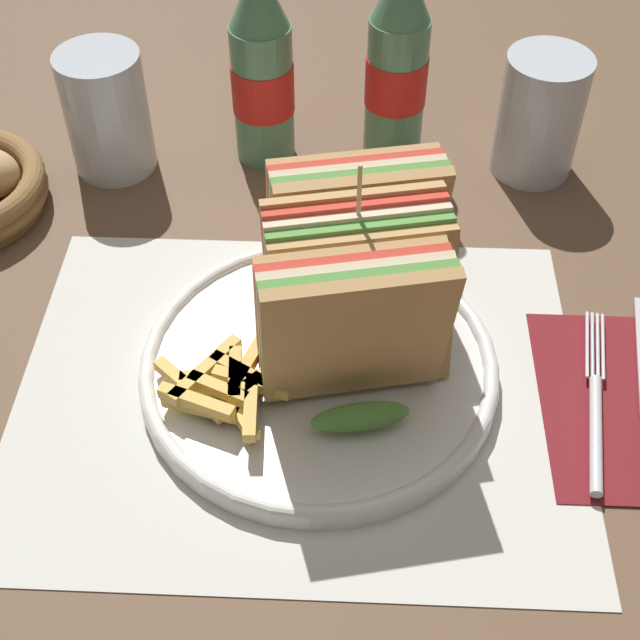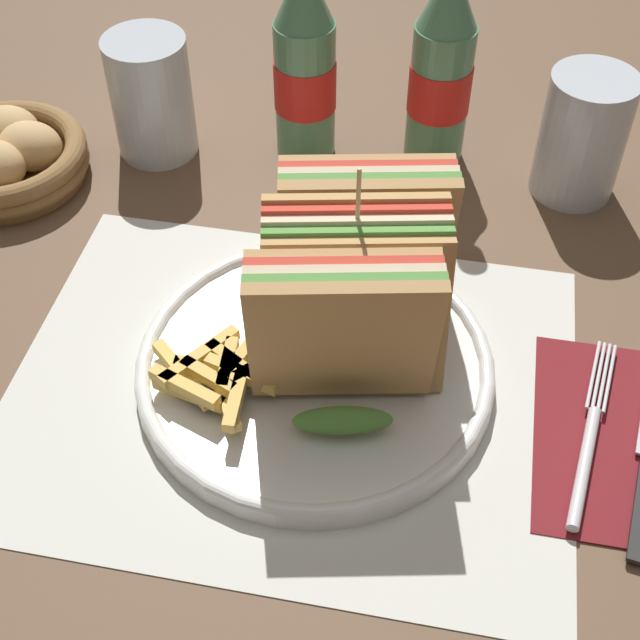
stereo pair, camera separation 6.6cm
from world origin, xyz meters
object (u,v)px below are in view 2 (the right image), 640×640
object	(u,v)px
plate_main	(315,366)
glass_near	(581,143)
glass_far	(151,96)
coke_bottle_far	(442,69)
club_sandwich	(355,285)
coke_bottle_near	(305,65)
fork	(588,447)
bread_basket	(3,156)

from	to	relation	value
plate_main	glass_near	size ratio (longest dim) A/B	2.31
glass_far	coke_bottle_far	bearing A→B (deg)	8.72
plate_main	glass_near	world-z (taller)	glass_near
club_sandwich	coke_bottle_near	size ratio (longest dim) A/B	0.94
club_sandwich	coke_bottle_far	size ratio (longest dim) A/B	0.94
fork	coke_bottle_near	bearing A→B (deg)	139.35
coke_bottle_far	bread_basket	size ratio (longest dim) A/B	1.39
club_sandwich	glass_far	distance (m)	0.33
fork	coke_bottle_far	distance (m)	0.37
coke_bottle_near	glass_near	world-z (taller)	coke_bottle_near
club_sandwich	coke_bottle_near	xyz separation A→B (m)	(-0.09, 0.26, 0.01)
coke_bottle_far	coke_bottle_near	bearing A→B (deg)	-171.93
coke_bottle_near	fork	bearing A→B (deg)	-49.84
coke_bottle_near	bread_basket	distance (m)	0.29
fork	glass_far	bearing A→B (deg)	153.67
club_sandwich	fork	world-z (taller)	club_sandwich
fork	bread_basket	distance (m)	0.58
club_sandwich	glass_near	world-z (taller)	club_sandwich
glass_near	coke_bottle_near	bearing A→B (deg)	177.43
fork	bread_basket	size ratio (longest dim) A/B	1.09
fork	glass_far	size ratio (longest dim) A/B	1.46
glass_near	glass_far	distance (m)	0.40
plate_main	fork	world-z (taller)	plate_main
plate_main	glass_near	distance (m)	0.33
fork	coke_bottle_far	xyz separation A→B (m)	(-0.14, 0.33, 0.09)
glass_far	coke_bottle_near	bearing A→B (deg)	9.28
plate_main	glass_far	bearing A→B (deg)	128.85
coke_bottle_near	glass_far	bearing A→B (deg)	-170.72
glass_far	glass_near	bearing A→B (deg)	1.72
coke_bottle_far	glass_far	world-z (taller)	coke_bottle_far
plate_main	fork	distance (m)	0.21
fork	coke_bottle_near	distance (m)	0.42
club_sandwich	plate_main	bearing A→B (deg)	-139.91
plate_main	club_sandwich	bearing A→B (deg)	40.09
club_sandwich	fork	xyz separation A→B (m)	(0.18, -0.06, -0.07)
plate_main	coke_bottle_far	distance (m)	0.31
plate_main	glass_near	xyz separation A→B (m)	(0.19, 0.27, 0.04)
glass_far	bread_basket	bearing A→B (deg)	-150.53
plate_main	coke_bottle_near	distance (m)	0.30
plate_main	fork	bearing A→B (deg)	-9.93
club_sandwich	fork	size ratio (longest dim) A/B	1.20
club_sandwich	bread_basket	xyz separation A→B (m)	(-0.36, 0.16, -0.06)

